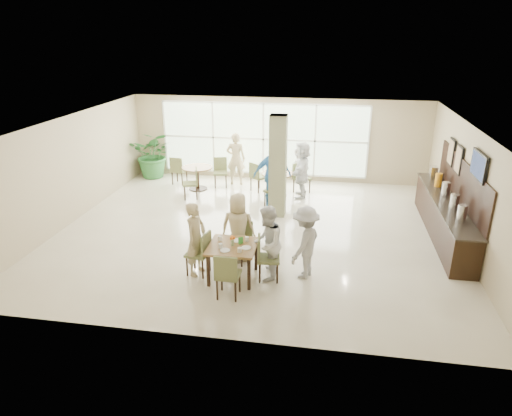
% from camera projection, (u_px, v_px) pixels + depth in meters
% --- Properties ---
extents(ground, '(10.00, 10.00, 0.00)m').
position_uv_depth(ground, '(256.00, 230.00, 11.84)').
color(ground, beige).
rests_on(ground, ground).
extents(room_shell, '(10.00, 10.00, 10.00)m').
position_uv_depth(room_shell, '(256.00, 167.00, 11.22)').
color(room_shell, white).
rests_on(room_shell, ground).
extents(window_bank, '(7.00, 0.04, 7.00)m').
position_uv_depth(window_bank, '(263.00, 139.00, 15.51)').
color(window_bank, silver).
rests_on(window_bank, ground).
extents(column, '(0.45, 0.45, 2.80)m').
position_uv_depth(column, '(278.00, 167.00, 12.37)').
color(column, '#727552').
rests_on(column, ground).
extents(main_table, '(0.99, 0.99, 0.75)m').
position_uv_depth(main_table, '(233.00, 249.00, 9.34)').
color(main_table, brown).
rests_on(main_table, ground).
extents(round_table_left, '(1.00, 1.00, 0.75)m').
position_uv_depth(round_table_left, '(197.00, 173.00, 14.76)').
color(round_table_left, brown).
rests_on(round_table_left, ground).
extents(round_table_right, '(1.01, 1.01, 0.75)m').
position_uv_depth(round_table_right, '(277.00, 179.00, 14.14)').
color(round_table_right, brown).
rests_on(round_table_right, ground).
extents(chairs_main_table, '(2.01, 1.95, 0.95)m').
position_uv_depth(chairs_main_table, '(233.00, 257.00, 9.44)').
color(chairs_main_table, olive).
rests_on(chairs_main_table, ground).
extents(chairs_table_left, '(1.97, 1.88, 0.95)m').
position_uv_depth(chairs_table_left, '(197.00, 175.00, 14.77)').
color(chairs_table_left, olive).
rests_on(chairs_table_left, ground).
extents(chairs_table_right, '(2.02, 1.91, 0.95)m').
position_uv_depth(chairs_table_right, '(278.00, 182.00, 14.14)').
color(chairs_table_right, olive).
rests_on(chairs_table_right, ground).
extents(tabletop_clutter, '(0.75, 0.69, 0.21)m').
position_uv_depth(tabletop_clutter, '(234.00, 243.00, 9.27)').
color(tabletop_clutter, white).
rests_on(tabletop_clutter, main_table).
extents(buffet_counter, '(0.64, 4.70, 1.95)m').
position_uv_depth(buffet_counter, '(445.00, 215.00, 11.38)').
color(buffet_counter, black).
rests_on(buffet_counter, ground).
extents(wall_tv, '(0.06, 1.00, 0.58)m').
position_uv_depth(wall_tv, '(479.00, 166.00, 9.75)').
color(wall_tv, black).
rests_on(wall_tv, ground).
extents(framed_art_a, '(0.05, 0.55, 0.70)m').
position_uv_depth(framed_art_a, '(459.00, 160.00, 11.32)').
color(framed_art_a, black).
rests_on(framed_art_a, ground).
extents(framed_art_b, '(0.05, 0.55, 0.70)m').
position_uv_depth(framed_art_b, '(451.00, 152.00, 12.06)').
color(framed_art_b, black).
rests_on(framed_art_b, ground).
extents(potted_plant, '(1.59, 1.59, 1.65)m').
position_uv_depth(potted_plant, '(154.00, 154.00, 15.89)').
color(potted_plant, '#2B6D31').
rests_on(potted_plant, ground).
extents(teen_left, '(0.52, 0.66, 1.59)m').
position_uv_depth(teen_left, '(196.00, 239.00, 9.48)').
color(teen_left, tan).
rests_on(teen_left, ground).
extents(teen_far, '(0.78, 0.43, 1.57)m').
position_uv_depth(teen_far, '(238.00, 227.00, 10.06)').
color(teen_far, tan).
rests_on(teen_far, ground).
extents(teen_right, '(0.61, 0.78, 1.59)m').
position_uv_depth(teen_right, '(267.00, 243.00, 9.29)').
color(teen_right, white).
rests_on(teen_right, ground).
extents(teen_standing, '(0.90, 1.15, 1.56)m').
position_uv_depth(teen_standing, '(305.00, 243.00, 9.36)').
color(teen_standing, '#ADADAF').
rests_on(teen_standing, ground).
extents(adult_a, '(1.26, 0.97, 1.89)m').
position_uv_depth(adult_a, '(272.00, 175.00, 13.17)').
color(adult_a, '#448FCE').
rests_on(adult_a, ground).
extents(adult_b, '(0.74, 1.63, 1.74)m').
position_uv_depth(adult_b, '(302.00, 170.00, 13.98)').
color(adult_b, white).
rests_on(adult_b, ground).
extents(adult_standing, '(0.66, 0.46, 1.76)m').
position_uv_depth(adult_standing, '(236.00, 159.00, 15.12)').
color(adult_standing, tan).
rests_on(adult_standing, ground).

